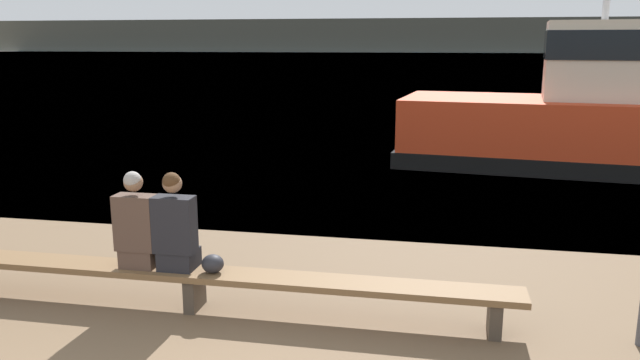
% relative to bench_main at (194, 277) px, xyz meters
% --- Properties ---
extents(water_surface, '(240.00, 240.00, 0.00)m').
position_rel_bench_main_xyz_m(water_surface, '(0.59, 122.69, -0.35)').
color(water_surface, '#386084').
rests_on(water_surface, ground).
extents(far_shoreline, '(600.00, 12.00, 8.62)m').
position_rel_bench_main_xyz_m(far_shoreline, '(0.59, 165.68, 3.96)').
color(far_shoreline, '#4C4C42').
rests_on(far_shoreline, ground).
extents(bench_main, '(6.74, 0.41, 0.42)m').
position_rel_bench_main_xyz_m(bench_main, '(0.00, 0.00, 0.00)').
color(bench_main, brown).
rests_on(bench_main, ground).
extents(person_left, '(0.43, 0.36, 1.05)m').
position_rel_bench_main_xyz_m(person_left, '(-0.61, -0.00, 0.53)').
color(person_left, '#4C382D').
rests_on(person_left, bench_main).
extents(person_right, '(0.43, 0.36, 1.05)m').
position_rel_bench_main_xyz_m(person_right, '(-0.18, -0.00, 0.53)').
color(person_right, black).
rests_on(person_right, bench_main).
extents(shopping_bag, '(0.23, 0.21, 0.19)m').
position_rel_bench_main_xyz_m(shopping_bag, '(0.22, -0.02, 0.17)').
color(shopping_bag, '#232328').
rests_on(shopping_bag, bench_main).
extents(tugboat_red, '(8.56, 3.93, 5.59)m').
position_rel_bench_main_xyz_m(tugboat_red, '(5.79, 8.80, 0.66)').
color(tugboat_red, red).
rests_on(tugboat_red, water_surface).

